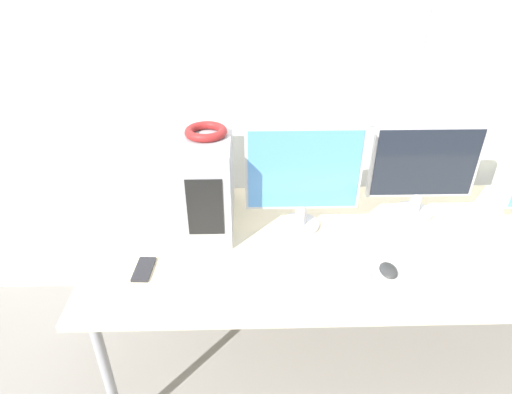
{
  "coord_description": "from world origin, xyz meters",
  "views": [
    {
      "loc": [
        -0.64,
        -0.97,
        1.78
      ],
      "look_at": [
        -0.61,
        0.44,
        0.93
      ],
      "focal_mm": 30.0,
      "sensor_mm": 36.0,
      "label": 1
    }
  ],
  "objects_px": {
    "monitor_right_near": "(423,168)",
    "cell_phone": "(144,269)",
    "pc_tower": "(209,180)",
    "monitor_main": "(303,175)",
    "keyboard": "(311,275)",
    "mouse": "(388,270)",
    "headphones": "(206,132)"
  },
  "relations": [
    {
      "from": "headphones",
      "to": "monitor_main",
      "type": "relative_size",
      "value": 0.36
    },
    {
      "from": "pc_tower",
      "to": "keyboard",
      "type": "distance_m",
      "value": 0.58
    },
    {
      "from": "pc_tower",
      "to": "monitor_main",
      "type": "bearing_deg",
      "value": -8.48
    },
    {
      "from": "headphones",
      "to": "keyboard",
      "type": "relative_size",
      "value": 0.39
    },
    {
      "from": "monitor_right_near",
      "to": "keyboard",
      "type": "relative_size",
      "value": 1.06
    },
    {
      "from": "monitor_right_near",
      "to": "headphones",
      "type": "bearing_deg",
      "value": -178.32
    },
    {
      "from": "keyboard",
      "to": "mouse",
      "type": "bearing_deg",
      "value": 2.88
    },
    {
      "from": "keyboard",
      "to": "headphones",
      "type": "bearing_deg",
      "value": 135.11
    },
    {
      "from": "cell_phone",
      "to": "pc_tower",
      "type": "bearing_deg",
      "value": 57.88
    },
    {
      "from": "pc_tower",
      "to": "keyboard",
      "type": "height_order",
      "value": "pc_tower"
    },
    {
      "from": "keyboard",
      "to": "mouse",
      "type": "height_order",
      "value": "mouse"
    },
    {
      "from": "headphones",
      "to": "monitor_right_near",
      "type": "distance_m",
      "value": 0.93
    },
    {
      "from": "headphones",
      "to": "keyboard",
      "type": "distance_m",
      "value": 0.68
    },
    {
      "from": "monitor_main",
      "to": "cell_phone",
      "type": "distance_m",
      "value": 0.72
    },
    {
      "from": "monitor_main",
      "to": "monitor_right_near",
      "type": "xyz_separation_m",
      "value": [
        0.52,
        0.08,
        -0.02
      ]
    },
    {
      "from": "monitor_right_near",
      "to": "cell_phone",
      "type": "bearing_deg",
      "value": -162.59
    },
    {
      "from": "pc_tower",
      "to": "mouse",
      "type": "xyz_separation_m",
      "value": [
        0.68,
        -0.37,
        -0.19
      ]
    },
    {
      "from": "monitor_right_near",
      "to": "cell_phone",
      "type": "height_order",
      "value": "monitor_right_near"
    },
    {
      "from": "headphones",
      "to": "monitor_right_near",
      "type": "xyz_separation_m",
      "value": [
        0.91,
        0.03,
        -0.19
      ]
    },
    {
      "from": "monitor_main",
      "to": "mouse",
      "type": "xyz_separation_m",
      "value": [
        0.29,
        -0.31,
        -0.24
      ]
    },
    {
      "from": "monitor_right_near",
      "to": "cell_phone",
      "type": "relative_size",
      "value": 3.35
    },
    {
      "from": "monitor_main",
      "to": "monitor_right_near",
      "type": "relative_size",
      "value": 1.02
    },
    {
      "from": "pc_tower",
      "to": "cell_phone",
      "type": "relative_size",
      "value": 3.16
    },
    {
      "from": "mouse",
      "to": "cell_phone",
      "type": "bearing_deg",
      "value": 177.5
    },
    {
      "from": "pc_tower",
      "to": "cell_phone",
      "type": "height_order",
      "value": "pc_tower"
    },
    {
      "from": "headphones",
      "to": "monitor_main",
      "type": "distance_m",
      "value": 0.42
    },
    {
      "from": "headphones",
      "to": "cell_phone",
      "type": "bearing_deg",
      "value": -125.04
    },
    {
      "from": "monitor_main",
      "to": "keyboard",
      "type": "xyz_separation_m",
      "value": [
        0.0,
        -0.33,
        -0.24
      ]
    },
    {
      "from": "monitor_right_near",
      "to": "cell_phone",
      "type": "distance_m",
      "value": 1.21
    },
    {
      "from": "headphones",
      "to": "monitor_main",
      "type": "xyz_separation_m",
      "value": [
        0.38,
        -0.06,
        -0.17
      ]
    },
    {
      "from": "pc_tower",
      "to": "cell_phone",
      "type": "bearing_deg",
      "value": -125.11
    },
    {
      "from": "mouse",
      "to": "cell_phone",
      "type": "distance_m",
      "value": 0.91
    }
  ]
}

